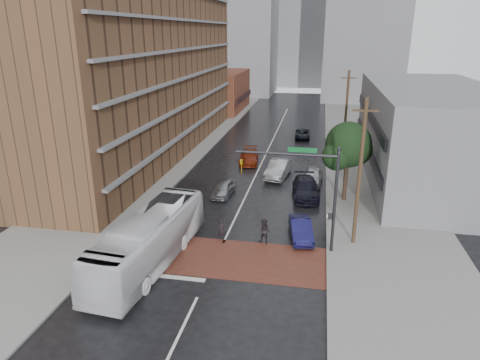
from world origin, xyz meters
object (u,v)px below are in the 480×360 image
Objects in this scene: car_travel_b at (278,169)px; car_travel_c at (249,157)px; car_travel_a at (223,188)px; pedestrian_a at (221,230)px; pedestrian_b at (264,231)px; car_parked_mid at (306,188)px; transit_bus at (149,240)px; car_parked_far at (313,176)px; suv_travel at (303,134)px; car_parked_near at (301,229)px.

car_travel_b is 5.69m from car_travel_c.
car_travel_a is 10.35m from car_travel_c.
pedestrian_b reaches higher than pedestrian_a.
pedestrian_b is 0.37× the size of car_travel_c.
car_parked_mid is (2.41, 9.40, -0.11)m from pedestrian_b.
transit_bus reaches higher than car_travel_b.
car_parked_far is at bearing 61.43° from pedestrian_a.
car_travel_a is (1.87, 12.40, -0.99)m from transit_bus.
car_parked_far is (1.85, -18.46, 0.15)m from suv_travel.
suv_travel is (1.59, 17.04, -0.25)m from car_travel_b.
pedestrian_a is at bearing -99.57° from suv_travel.
car_travel_b is at bearing 106.56° from pedestrian_b.
transit_bus is at bearing -129.98° from car_parked_mid.
car_parked_far is at bearing 75.60° from car_parked_mid.
car_parked_far reaches higher than car_parked_near.
pedestrian_b is 0.46× the size of car_travel_a.
suv_travel is 0.98× the size of car_parked_far.
transit_bus is 16.20m from car_parked_mid.
car_parked_near is at bearing 35.34° from transit_bus.
pedestrian_a is 0.28× the size of car_parked_mid.
car_parked_mid is (5.43, 9.40, 0.04)m from pedestrian_a.
car_travel_b is 13.44m from car_parked_near.
car_travel_b is at bearing -97.44° from suv_travel.
pedestrian_a is at bearing 52.79° from transit_bus.
pedestrian_a is 14.64m from car_travel_b.
car_parked_mid is (1.31, -22.06, 0.19)m from suv_travel.
suv_travel is at bearing 82.73° from transit_bus.
car_parked_far is at bearing 65.59° from transit_bus.
suv_travel is 30.19m from car_parked_near.
car_parked_near is 8.11m from car_parked_mid.
pedestrian_b is at bearing -94.11° from suv_travel.
transit_bus reaches higher than car_travel_a.
transit_bus reaches higher than car_parked_near.
car_parked_near reaches higher than car_travel_a.
car_parked_mid reaches higher than car_travel_a.
car_travel_c is 18.65m from car_parked_near.
car_travel_b is at bearing 93.12° from car_parked_near.
car_travel_b reaches higher than car_travel_a.
suv_travel is 22.10m from car_parked_mid.
suv_travel is at bearing 87.52° from car_parked_mid.
car_travel_b is at bearing 59.78° from car_travel_a.
car_travel_c is (-4.19, 18.74, -0.19)m from pedestrian_b.
car_parked_near is at bearing -39.29° from car_travel_a.
transit_bus is 19.44m from car_travel_b.
pedestrian_b is 31.48m from suv_travel.
pedestrian_a reaches higher than suv_travel.
car_parked_far is (0.54, 11.71, 0.07)m from car_parked_near.
pedestrian_a is at bearing -91.70° from car_travel_b.
transit_bus is 3.06× the size of car_travel_a.
car_parked_near reaches higher than suv_travel.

